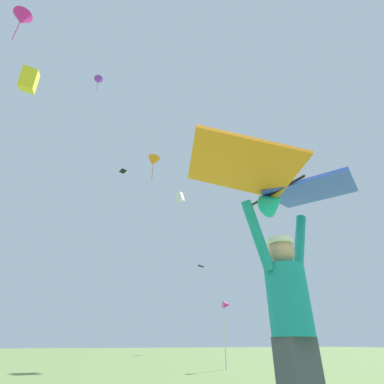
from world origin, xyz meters
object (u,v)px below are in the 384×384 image
object	(u,v)px
distant_kite_orange_far_center	(153,161)
distant_kite_black_low_left	(201,266)
held_stunt_kite	(279,184)
distant_kite_purple_overhead_distant	(98,80)
distant_kite_blue_mid_left	(224,180)
distant_kite_magenta_high_left	(22,19)
distant_kite_black_high_right	(123,171)
distant_kite_white_mid_right	(180,197)
distant_kite_yellow_low_right	(29,80)
marker_flag	(226,310)
kite_flyer_person	(291,320)

from	to	relation	value
distant_kite_orange_far_center	distant_kite_black_low_left	distance (m)	11.63
held_stunt_kite	distant_kite_black_low_left	distance (m)	27.39
distant_kite_purple_overhead_distant	distant_kite_blue_mid_left	bearing A→B (deg)	-18.97
distant_kite_magenta_high_left	distant_kite_black_high_right	bearing A→B (deg)	49.73
held_stunt_kite	distant_kite_white_mid_right	xyz separation A→B (m)	(7.71, 26.17, 13.58)
held_stunt_kite	distant_kite_purple_overhead_distant	world-z (taller)	distant_kite_purple_overhead_distant
held_stunt_kite	distant_kite_black_low_left	bearing A→B (deg)	68.76
held_stunt_kite	distant_kite_yellow_low_right	xyz separation A→B (m)	(-6.13, 11.80, 11.64)
distant_kite_black_high_right	distant_kite_magenta_high_left	xyz separation A→B (m)	(-8.39, -9.90, 3.74)
distant_kite_yellow_low_right	marker_flag	world-z (taller)	distant_kite_yellow_low_right
distant_kite_white_mid_right	distant_kite_black_low_left	size ratio (longest dim) A/B	1.39
distant_kite_blue_mid_left	marker_flag	bearing A→B (deg)	-119.75
distant_kite_purple_overhead_distant	distant_kite_white_mid_right	bearing A→B (deg)	36.64
distant_kite_yellow_low_right	distant_kite_black_low_left	distance (m)	21.49
kite_flyer_person	distant_kite_yellow_low_right	size ratio (longest dim) A/B	1.35
distant_kite_black_high_right	held_stunt_kite	bearing A→B (deg)	-91.40
distant_kite_purple_overhead_distant	distant_kite_black_low_left	xyz separation A→B (m)	(12.74, 6.81, -14.19)
distant_kite_purple_overhead_distant	marker_flag	bearing A→B (deg)	-57.38
distant_kite_blue_mid_left	kite_flyer_person	bearing A→B (deg)	-116.72
distant_kite_white_mid_right	distant_kite_purple_overhead_distant	world-z (taller)	distant_kite_purple_overhead_distant
held_stunt_kite	distant_kite_magenta_high_left	xyz separation A→B (m)	(-7.84, 12.21, 16.93)
distant_kite_magenta_high_left	marker_flag	world-z (taller)	distant_kite_magenta_high_left
held_stunt_kite	distant_kite_orange_far_center	size ratio (longest dim) A/B	0.75
distant_kite_magenta_high_left	distant_kite_purple_overhead_distant	world-z (taller)	distant_kite_purple_overhead_distant
distant_kite_yellow_low_right	distant_kite_magenta_high_left	distance (m)	5.58
kite_flyer_person	distant_kite_magenta_high_left	size ratio (longest dim) A/B	0.76
marker_flag	kite_flyer_person	bearing A→B (deg)	-114.04
distant_kite_blue_mid_left	distant_kite_magenta_high_left	distance (m)	17.05
kite_flyer_person	distant_kite_black_low_left	world-z (taller)	distant_kite_black_low_left
distant_kite_blue_mid_left	distant_kite_white_mid_right	size ratio (longest dim) A/B	0.98
distant_kite_magenta_high_left	marker_flag	xyz separation A→B (m)	(11.35, -4.23, -17.23)
distant_kite_orange_far_center	held_stunt_kite	bearing A→B (deg)	-98.71
distant_kite_white_mid_right	distant_kite_magenta_high_left	world-z (taller)	distant_kite_magenta_high_left
distant_kite_magenta_high_left	distant_kite_purple_overhead_distant	size ratio (longest dim) A/B	1.37
held_stunt_kite	distant_kite_white_mid_right	world-z (taller)	distant_kite_white_mid_right
kite_flyer_person	distant_kite_magenta_high_left	distance (m)	23.18
distant_kite_orange_far_center	distant_kite_black_low_left	world-z (taller)	distant_kite_orange_far_center
distant_kite_purple_overhead_distant	marker_flag	size ratio (longest dim) A/B	0.87
distant_kite_orange_far_center	distant_kite_purple_overhead_distant	distance (m)	8.88
distant_kite_black_high_right	marker_flag	xyz separation A→B (m)	(2.96, -14.13, -13.49)
distant_kite_yellow_low_right	marker_flag	distance (m)	15.81
kite_flyer_person	distant_kite_black_low_left	xyz separation A→B (m)	(9.73, 24.90, 6.79)
distant_kite_black_high_right	distant_kite_magenta_high_left	size ratio (longest dim) A/B	0.30
distant_kite_blue_mid_left	distant_kite_white_mid_right	bearing A→B (deg)	87.98
distant_kite_orange_far_center	kite_flyer_person	bearing A→B (deg)	-98.78
kite_flyer_person	distant_kite_purple_overhead_distant	world-z (taller)	distant_kite_purple_overhead_distant
distant_kite_purple_overhead_distant	distant_kite_yellow_low_right	bearing A→B (deg)	-115.89
distant_kite_blue_mid_left	marker_flag	size ratio (longest dim) A/B	0.58
distant_kite_white_mid_right	distant_kite_yellow_low_right	world-z (taller)	distant_kite_white_mid_right
distant_kite_yellow_low_right	distant_kite_purple_overhead_distant	distance (m)	10.80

